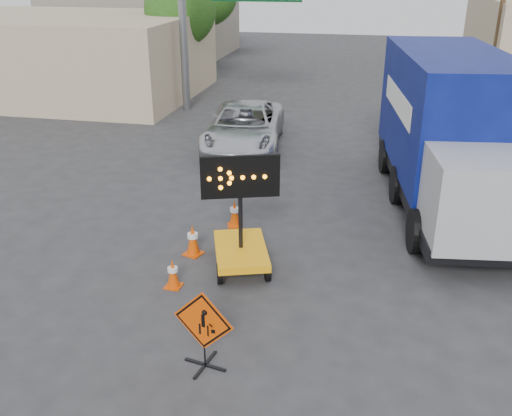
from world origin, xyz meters
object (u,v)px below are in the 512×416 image
(arrow_board, at_px, (241,243))
(box_truck, at_px, (450,141))
(pickup_truck, at_px, (244,127))
(construction_sign, at_px, (204,328))

(arrow_board, height_order, box_truck, box_truck)
(pickup_truck, bearing_deg, arrow_board, -83.64)
(construction_sign, relative_size, pickup_truck, 0.26)
(construction_sign, distance_m, box_truck, 9.63)
(pickup_truck, bearing_deg, box_truck, -37.41)
(pickup_truck, xyz_separation_m, box_truck, (6.86, -4.13, 1.11))
(arrow_board, bearing_deg, pickup_truck, 84.00)
(construction_sign, height_order, arrow_board, arrow_board)
(construction_sign, height_order, pickup_truck, pickup_truck)
(arrow_board, bearing_deg, construction_sign, -105.37)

